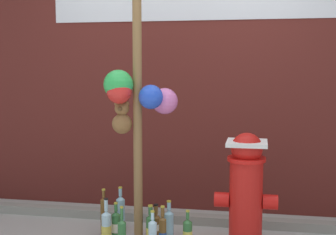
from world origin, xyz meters
name	(u,v)px	position (x,y,z in m)	size (l,w,h in m)	color
building_wall	(187,11)	(0.00, 1.44, 1.96)	(10.00, 0.21, 3.92)	#561E19
curb_strip	(178,218)	(0.00, 0.93, 0.04)	(8.00, 0.12, 0.08)	gray
memorial_post	(135,68)	(-0.26, 0.39, 1.41)	(0.56, 0.36, 2.52)	olive
fire_hydrant	(246,189)	(0.61, 0.43, 0.48)	(0.49, 0.31, 0.92)	red
bottle_1	(156,225)	(-0.12, 0.50, 0.12)	(0.07, 0.07, 0.30)	brown
bottle_2	(121,212)	(-0.46, 0.65, 0.16)	(0.08, 0.08, 0.38)	#93CCE0
bottle_3	(188,234)	(0.17, 0.30, 0.13)	(0.07, 0.07, 0.32)	#337038
bottle_4	(116,225)	(-0.44, 0.43, 0.12)	(0.08, 0.08, 0.31)	#337038
bottle_5	(169,223)	(-0.02, 0.55, 0.13)	(0.08, 0.08, 0.32)	#93CCE0
bottle_6	(106,227)	(-0.50, 0.35, 0.13)	(0.08, 0.08, 0.37)	#B2DBEA
bottle_7	(151,229)	(-0.14, 0.39, 0.12)	(0.07, 0.07, 0.32)	#337038
bottle_8	(104,215)	(-0.57, 0.52, 0.17)	(0.06, 0.06, 0.40)	brown
bottle_10	(163,234)	(-0.01, 0.24, 0.14)	(0.06, 0.06, 0.37)	brown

